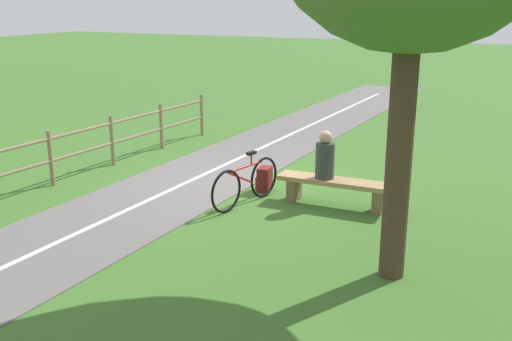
{
  "coord_description": "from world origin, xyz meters",
  "views": [
    {
      "loc": [
        -4.88,
        9.65,
        3.44
      ],
      "look_at": [
        -1.27,
        2.08,
        0.98
      ],
      "focal_mm": 41.52,
      "sensor_mm": 36.0,
      "label": 1
    }
  ],
  "objects_px": {
    "bicycle": "(246,183)",
    "backpack": "(264,179)",
    "bench": "(336,187)",
    "person_seated": "(325,157)"
  },
  "relations": [
    {
      "from": "bench",
      "to": "backpack",
      "type": "relative_size",
      "value": 4.5
    },
    {
      "from": "person_seated",
      "to": "bench",
      "type": "bearing_deg",
      "value": -180.0
    },
    {
      "from": "bicycle",
      "to": "backpack",
      "type": "bearing_deg",
      "value": -164.98
    },
    {
      "from": "bench",
      "to": "bicycle",
      "type": "xyz_separation_m",
      "value": [
        1.41,
        0.6,
        0.05
      ]
    },
    {
      "from": "bench",
      "to": "bicycle",
      "type": "distance_m",
      "value": 1.53
    },
    {
      "from": "bicycle",
      "to": "backpack",
      "type": "relative_size",
      "value": 3.85
    },
    {
      "from": "person_seated",
      "to": "backpack",
      "type": "distance_m",
      "value": 1.41
    },
    {
      "from": "person_seated",
      "to": "backpack",
      "type": "height_order",
      "value": "person_seated"
    },
    {
      "from": "bicycle",
      "to": "backpack",
      "type": "xyz_separation_m",
      "value": [
        0.03,
        -0.83,
        -0.17
      ]
    },
    {
      "from": "bench",
      "to": "bicycle",
      "type": "height_order",
      "value": "bicycle"
    }
  ]
}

